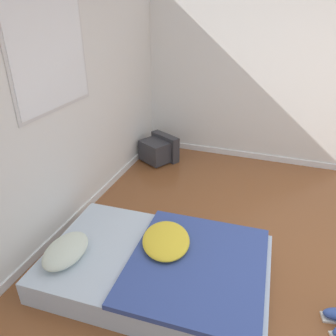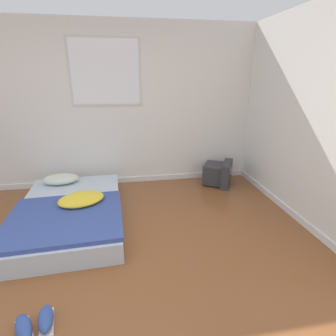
% 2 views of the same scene
% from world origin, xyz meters
% --- Properties ---
extents(ground_plane, '(20.00, 20.00, 0.00)m').
position_xyz_m(ground_plane, '(0.00, 0.00, 0.00)').
color(ground_plane, brown).
extents(wall_back, '(7.60, 0.08, 2.60)m').
position_xyz_m(wall_back, '(0.00, 2.55, 1.30)').
color(wall_back, white).
rests_on(wall_back, ground_plane).
extents(wall_right, '(0.08, 7.43, 2.60)m').
position_xyz_m(wall_right, '(2.63, 0.00, 1.29)').
color(wall_right, white).
rests_on(wall_right, ground_plane).
extents(mattress_bed, '(1.35, 2.03, 0.38)m').
position_xyz_m(mattress_bed, '(-0.32, 1.29, 0.15)').
color(mattress_bed, silver).
rests_on(mattress_bed, ground_plane).
extents(crt_tv, '(0.62, 0.64, 0.40)m').
position_xyz_m(crt_tv, '(2.00, 2.17, 0.19)').
color(crt_tv, '#333338').
rests_on(crt_tv, ground_plane).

